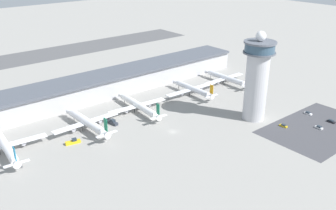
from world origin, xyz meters
TOP-DOWN VIEW (x-y plane):
  - ground_plane at (0.00, 0.00)m, footprint 1000.00×1000.00m
  - terminal_building at (0.00, 70.00)m, footprint 214.27×25.00m
  - runway_strip at (0.00, 191.94)m, footprint 321.40×44.00m
  - control_tower at (46.74, -16.08)m, footprint 17.53×17.53m
  - parking_lot_surface at (64.00, -46.99)m, footprint 64.00×40.00m
  - airplane_gate_alpha at (-75.96, 33.60)m, footprint 40.20×42.65m
  - airplane_gate_bravo at (-34.01, 31.20)m, footprint 38.34×41.05m
  - airplane_gate_charlie at (1.19, 33.36)m, footprint 38.17×44.20m
  - airplane_gate_delta at (44.50, 32.90)m, footprint 40.95×37.55m
  - airplane_gate_echo at (78.39, 34.10)m, footprint 35.32×40.33m
  - service_truck_catering at (70.61, 2.65)m, footprint 5.34×8.36m
  - service_truck_fuel at (-19.92, 29.08)m, footprint 3.35×8.70m
  - service_truck_baggage at (-46.90, 22.02)m, footprint 7.82×3.78m
  - car_green_van at (76.31, -47.55)m, footprint 1.85×4.55m
  - car_red_hatchback at (50.87, -33.80)m, footprint 1.94×4.49m
  - car_maroon_suv at (76.26, -33.13)m, footprint 1.89×4.63m
  - car_black_suv at (63.84, -47.34)m, footprint 2.09×4.35m

SIDE VIEW (x-z plane):
  - ground_plane at x=0.00m, z-range 0.00..0.00m
  - runway_strip at x=0.00m, z-range 0.00..0.01m
  - parking_lot_surface at x=64.00m, z-range 0.00..0.01m
  - car_red_hatchback at x=50.87m, z-range -0.16..1.21m
  - car_maroon_suv at x=76.26m, z-range -0.16..1.24m
  - car_green_van at x=76.31m, z-range -0.16..1.29m
  - car_black_suv at x=63.84m, z-range -0.17..1.36m
  - service_truck_baggage at x=-46.90m, z-range -0.40..2.20m
  - service_truck_catering at x=70.61m, z-range -0.42..2.29m
  - service_truck_fuel at x=-19.92m, z-range -0.44..2.45m
  - airplane_gate_charlie at x=1.19m, z-range -2.11..10.00m
  - airplane_gate_alpha at x=-75.96m, z-range -2.16..10.36m
  - airplane_gate_echo at x=78.39m, z-range -1.89..10.13m
  - airplane_gate_delta at x=44.50m, z-range -1.69..10.38m
  - airplane_gate_bravo at x=-34.01m, z-range -2.26..11.28m
  - terminal_building at x=0.00m, z-range 0.10..14.35m
  - control_tower at x=46.74m, z-range -0.36..50.05m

